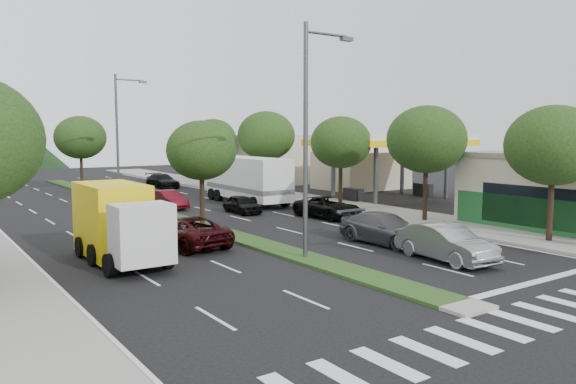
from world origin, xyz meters
TOP-DOWN VIEW (x-y plane):
  - ground at (0.00, 0.00)m, footprint 160.00×160.00m
  - sidewalk_right at (12.50, 25.00)m, footprint 5.00×90.00m
  - median at (0.00, 28.00)m, footprint 1.60×56.00m
  - crosswalk at (0.00, -2.00)m, footprint 19.00×2.20m
  - storefront_right at (18.00, 6.00)m, footprint 9.00×10.00m
  - gas_canopy at (19.00, 22.00)m, footprint 12.20×8.20m
  - bldg_right_far at (19.50, 44.00)m, footprint 10.00×16.00m
  - tree_r_a at (12.00, 4.00)m, footprint 4.60×4.60m
  - tree_r_b at (12.00, 12.00)m, footprint 4.80×4.80m
  - tree_r_c at (12.00, 20.00)m, footprint 4.40×4.40m
  - tree_r_d at (12.00, 30.00)m, footprint 5.00×5.00m
  - tree_r_e at (12.00, 40.00)m, footprint 4.60×4.60m
  - tree_med_near at (0.00, 18.00)m, footprint 4.00×4.00m
  - tree_med_far at (0.00, 44.00)m, footprint 4.80×4.80m
  - streetlight_near at (0.21, 8.00)m, footprint 2.60×0.25m
  - streetlight_mid at (0.21, 33.00)m, footprint 2.60×0.25m
  - sedan_silver at (4.71, 4.34)m, footprint 2.10×4.88m
  - suv_maroon at (-3.09, 13.44)m, footprint 2.94×5.48m
  - car_queue_a at (4.78, 21.73)m, footprint 1.57×3.67m
  - car_queue_b at (5.23, 8.50)m, footprint 2.32×5.25m
  - car_queue_c at (1.56, 26.73)m, footprint 1.62×4.06m
  - car_queue_d at (8.23, 16.73)m, footprint 2.56×5.06m
  - car_queue_e at (1.85, 31.73)m, footprint 2.05×4.07m
  - car_queue_f at (7.20, 41.79)m, footprint 2.14×4.86m
  - box_truck at (-6.73, 12.23)m, footprint 2.62×6.60m
  - motorhome at (7.81, 26.12)m, footprint 3.24×9.40m

SIDE VIEW (x-z plane):
  - ground at x=0.00m, z-range 0.00..0.00m
  - crosswalk at x=0.00m, z-range 0.00..0.01m
  - median at x=0.00m, z-range 0.00..0.12m
  - sidewalk_right at x=12.50m, z-range 0.00..0.15m
  - car_queue_a at x=4.78m, z-range 0.00..1.24m
  - car_queue_c at x=1.56m, z-range 0.00..1.31m
  - car_queue_e at x=1.85m, z-range 0.00..1.33m
  - car_queue_d at x=8.23m, z-range 0.00..1.37m
  - car_queue_f at x=7.20m, z-range 0.00..1.39m
  - suv_maroon at x=-3.09m, z-range 0.00..1.46m
  - car_queue_b at x=5.23m, z-range 0.00..1.50m
  - sedan_silver at x=4.71m, z-range 0.00..1.56m
  - box_truck at x=-6.73m, z-range -0.09..3.16m
  - motorhome at x=7.81m, z-range 0.12..3.69m
  - storefront_right at x=18.00m, z-range 0.00..4.00m
  - bldg_right_far at x=19.50m, z-range 0.00..5.20m
  - tree_med_near at x=0.00m, z-range 1.42..7.44m
  - gas_canopy at x=19.00m, z-range 2.02..7.27m
  - tree_r_c at x=12.00m, z-range 1.51..7.99m
  - tree_r_a at x=12.00m, z-range 1.50..8.14m
  - tree_r_e at x=12.00m, z-range 1.54..8.25m
  - tree_med_far at x=0.00m, z-range 1.54..8.47m
  - tree_r_b at x=12.00m, z-range 1.57..8.50m
  - tree_r_d at x=12.00m, z-range 1.60..8.76m
  - streetlight_near at x=0.21m, z-range 0.58..10.58m
  - streetlight_mid at x=0.21m, z-range 0.58..10.58m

